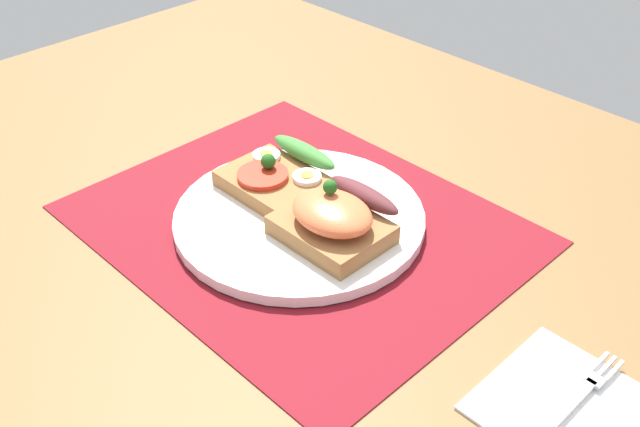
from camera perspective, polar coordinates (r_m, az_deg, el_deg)
ground_plane at (r=78.01cm, az=-1.55°, el=-1.81°), size 120.00×90.00×3.20cm
placemat at (r=76.96cm, az=-1.57°, el=-0.78°), size 42.56×34.46×0.30cm
plate at (r=76.53cm, az=-1.58°, el=-0.33°), size 25.46×25.46×1.16cm
sandwich_egg_tomato at (r=79.65cm, az=-3.20°, el=2.90°), size 10.32×9.72×3.93cm
sandwich_salmon at (r=71.75cm, az=1.15°, el=-0.40°), size 10.29×9.63×5.96cm
napkin at (r=62.40cm, az=17.95°, el=-13.55°), size 11.52×12.29×0.60cm
fork at (r=62.05cm, az=18.52°, el=-13.42°), size 1.62×14.40×0.32cm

